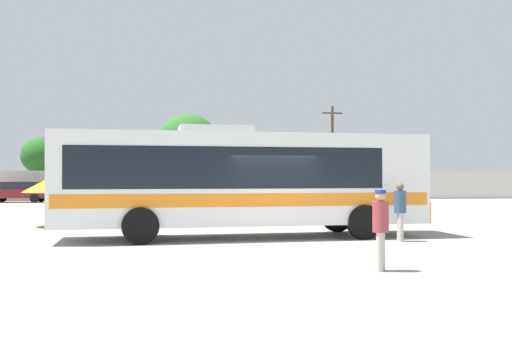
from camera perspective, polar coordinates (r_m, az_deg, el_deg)
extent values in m
plane|color=gray|center=(27.26, -1.59, -4.56)|extent=(300.00, 300.00, 0.00)
cube|color=beige|center=(46.82, -3.96, -1.46)|extent=(80.00, 0.30, 2.34)
cube|color=white|center=(18.03, -1.34, -0.83)|extent=(11.42, 3.35, 2.75)
cube|color=black|center=(17.94, -3.11, 0.23)|extent=(9.40, 3.24, 1.21)
cube|color=orange|center=(18.04, -1.34, -2.75)|extent=(11.20, 3.36, 0.38)
cube|color=#19212D|center=(19.81, 14.97, 0.65)|extent=(0.20, 2.29, 1.43)
cube|color=orange|center=(19.84, 15.00, -3.80)|extent=(0.24, 2.50, 0.66)
cube|color=#B2B2B2|center=(17.95, -4.00, 3.94)|extent=(2.30, 1.56, 0.24)
cylinder|color=black|center=(20.15, 7.91, -4.48)|extent=(1.06, 0.37, 1.04)
cylinder|color=black|center=(17.86, 10.51, -4.98)|extent=(1.06, 0.37, 1.04)
cylinder|color=black|center=(19.02, -11.25, -4.71)|extent=(1.06, 0.37, 1.04)
cylinder|color=black|center=(16.58, -11.24, -5.32)|extent=(1.06, 0.37, 1.04)
cylinder|color=#B7B2A8|center=(17.64, 13.87, -5.38)|extent=(0.15, 0.15, 0.83)
cylinder|color=#B7B2A8|center=(17.49, 13.98, -5.42)|extent=(0.15, 0.15, 0.83)
cylinder|color=#33476B|center=(17.52, 13.92, -2.99)|extent=(0.39, 0.39, 0.65)
sphere|color=brown|center=(17.51, 13.92, -1.55)|extent=(0.22, 0.22, 0.22)
cylinder|color=#B7B2A8|center=(11.95, 12.03, -7.81)|extent=(0.15, 0.15, 0.78)
cylinder|color=#B7B2A8|center=(12.09, 12.18, -7.72)|extent=(0.15, 0.15, 0.78)
cylinder|color=#99383D|center=(11.95, 12.10, -4.45)|extent=(0.45, 0.45, 0.62)
sphere|color=tan|center=(11.93, 12.09, -2.47)|extent=(0.21, 0.21, 0.21)
cylinder|color=navy|center=(11.93, 12.09, -2.02)|extent=(0.22, 0.22, 0.06)
cylinder|color=gray|center=(23.35, -19.04, -2.85)|extent=(0.05, 0.05, 1.91)
cone|color=orange|center=(23.34, -19.03, -1.20)|extent=(2.44, 2.44, 0.67)
cube|color=brown|center=(23.40, -19.04, -4.75)|extent=(0.49, 0.49, 0.36)
cube|color=maroon|center=(45.80, -22.25, -2.09)|extent=(4.58, 1.96, 0.65)
cube|color=black|center=(45.72, -21.97, -1.36)|extent=(2.54, 1.74, 0.53)
cylinder|color=black|center=(47.08, -23.56, -2.44)|extent=(0.65, 0.24, 0.64)
cylinder|color=black|center=(44.57, -20.86, -2.56)|extent=(0.65, 0.24, 0.64)
cylinder|color=black|center=(46.27, -20.27, -2.48)|extent=(0.65, 0.24, 0.64)
cube|color=navy|center=(44.68, -15.55, -2.14)|extent=(4.36, 2.01, 0.66)
cube|color=black|center=(44.63, -15.28, -1.37)|extent=(2.43, 1.77, 0.54)
cylinder|color=black|center=(44.11, -17.47, -2.59)|extent=(0.65, 0.25, 0.64)
cylinder|color=black|center=(45.83, -16.97, -2.51)|extent=(0.65, 0.25, 0.64)
cylinder|color=black|center=(43.59, -14.06, -2.62)|extent=(0.65, 0.25, 0.64)
cylinder|color=black|center=(45.33, -13.69, -2.54)|extent=(0.65, 0.25, 0.64)
cube|color=slate|center=(43.76, -8.25, -2.21)|extent=(4.32, 2.07, 0.64)
cube|color=black|center=(43.73, -8.52, -1.44)|extent=(2.42, 1.80, 0.52)
cylinder|color=black|center=(44.73, -6.63, -2.58)|extent=(0.65, 0.26, 0.64)
cylinder|color=black|center=(42.97, -6.45, -2.67)|extent=(0.65, 0.26, 0.64)
cylinder|color=black|center=(44.60, -9.98, -2.58)|extent=(0.65, 0.26, 0.64)
cylinder|color=black|center=(42.84, -9.94, -2.67)|extent=(0.65, 0.26, 0.64)
cube|color=black|center=(44.59, 1.65, -2.20)|extent=(4.21, 1.88, 0.62)
cube|color=black|center=(44.60, 1.91, -1.48)|extent=(2.33, 1.70, 0.50)
cylinder|color=black|center=(43.56, 0.11, -2.64)|extent=(0.64, 0.23, 0.64)
cylinder|color=black|center=(45.32, -0.13, -2.56)|extent=(0.64, 0.23, 0.64)
cylinder|color=black|center=(43.92, 3.48, -2.62)|extent=(0.64, 0.23, 0.64)
cylinder|color=black|center=(45.66, 3.11, -2.54)|extent=(0.64, 0.23, 0.64)
cylinder|color=#4C3823|center=(50.38, 7.48, 1.79)|extent=(0.24, 0.24, 7.92)
cube|color=#473321|center=(50.63, 7.48, 5.59)|extent=(1.80, 0.25, 0.12)
cylinder|color=brown|center=(50.19, -20.03, -1.39)|extent=(0.32, 0.32, 2.29)
ellipsoid|color=#23561E|center=(50.21, -20.02, 1.37)|extent=(3.64, 3.64, 3.10)
cylinder|color=brown|center=(53.48, -6.68, -0.71)|extent=(0.32, 0.32, 3.52)
ellipsoid|color=#2D6628|center=(53.59, -6.67, 3.14)|extent=(5.24, 5.24, 4.46)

